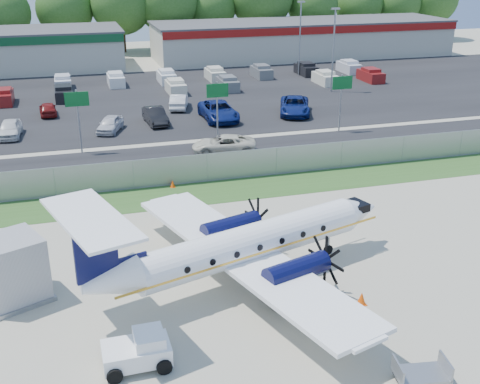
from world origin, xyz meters
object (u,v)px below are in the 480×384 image
object	(u,v)px
service_container	(13,271)
baggage_cart_far	(421,373)
pushback_tug	(139,350)
aircraft	(245,245)

from	to	relation	value
service_container	baggage_cart_far	bearing A→B (deg)	-35.42
pushback_tug	service_container	xyz separation A→B (m)	(-4.78, 6.32, 0.74)
pushback_tug	service_container	size ratio (longest dim) A/B	0.72
aircraft	baggage_cart_far	bearing A→B (deg)	-65.24
aircraft	baggage_cart_far	world-z (taller)	aircraft
pushback_tug	aircraft	bearing A→B (deg)	40.56
baggage_cart_far	service_container	distance (m)	17.75
pushback_tug	baggage_cart_far	size ratio (longest dim) A/B	1.23
baggage_cart_far	service_container	size ratio (longest dim) A/B	0.58
aircraft	service_container	xyz separation A→B (m)	(-10.40, 1.51, -0.60)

